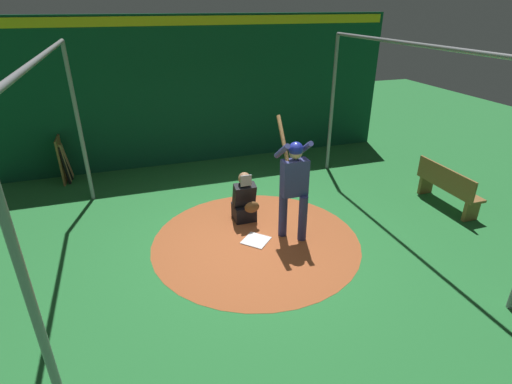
{
  "coord_description": "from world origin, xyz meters",
  "views": [
    {
      "loc": [
        5.56,
        -1.84,
        3.76
      ],
      "look_at": [
        0.0,
        0.0,
        0.95
      ],
      "focal_mm": 27.7,
      "sensor_mm": 36.0,
      "label": 1
    }
  ],
  "objects": [
    {
      "name": "ground_plane",
      "position": [
        0.0,
        0.0,
        0.0
      ],
      "size": [
        25.78,
        25.78,
        0.0
      ],
      "primitive_type": "plane",
      "color": "#287A38"
    },
    {
      "name": "dirt_circle",
      "position": [
        0.0,
        0.0,
        0.0
      ],
      "size": [
        3.61,
        3.61,
        0.01
      ],
      "primitive_type": "cylinder",
      "color": "#AD562D",
      "rests_on": "ground"
    },
    {
      "name": "home_plate",
      "position": [
        0.0,
        0.0,
        0.01
      ],
      "size": [
        0.59,
        0.59,
        0.01
      ],
      "primitive_type": "cube",
      "rotation": [
        0.0,
        0.0,
        0.79
      ],
      "color": "white",
      "rests_on": "dirt_circle"
    },
    {
      "name": "batter",
      "position": [
        0.07,
        0.64,
        1.08
      ],
      "size": [
        0.68,
        0.49,
        2.11
      ],
      "color": "navy",
      "rests_on": "ground"
    },
    {
      "name": "catcher",
      "position": [
        -0.77,
        0.03,
        0.39
      ],
      "size": [
        0.58,
        0.4,
        0.99
      ],
      "color": "black",
      "rests_on": "ground"
    },
    {
      "name": "back_wall",
      "position": [
        -4.24,
        0.0,
        1.79
      ],
      "size": [
        0.22,
        9.78,
        3.55
      ],
      "color": "#0F472D",
      "rests_on": "ground"
    },
    {
      "name": "cage_frame",
      "position": [
        0.0,
        0.0,
        2.2
      ],
      "size": [
        5.42,
        5.62,
        3.19
      ],
      "color": "gray",
      "rests_on": "ground"
    },
    {
      "name": "bat_rack",
      "position": [
        -4.0,
        -3.39,
        0.49
      ],
      "size": [
        0.94,
        0.2,
        1.05
      ],
      "color": "olive",
      "rests_on": "ground"
    },
    {
      "name": "bench",
      "position": [
        -0.05,
        4.06,
        0.44
      ],
      "size": [
        1.5,
        0.36,
        0.85
      ],
      "color": "olive",
      "rests_on": "ground"
    }
  ]
}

